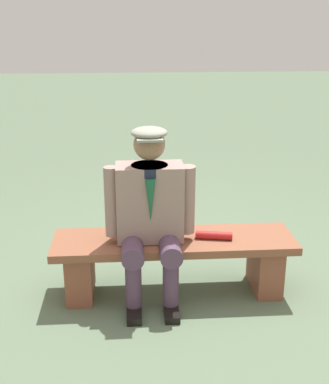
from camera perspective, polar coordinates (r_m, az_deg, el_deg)
ground_plane at (r=3.82m, az=1.04°, el=-11.02°), size 30.00×30.00×0.00m
bench at (r=3.69m, az=1.06°, el=-7.24°), size 1.72×0.46×0.43m
seated_man at (r=3.47m, az=-1.61°, el=-2.06°), size 0.63×0.56×1.23m
rolled_magazine at (r=3.61m, az=5.57°, el=-4.86°), size 0.26×0.10×0.06m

